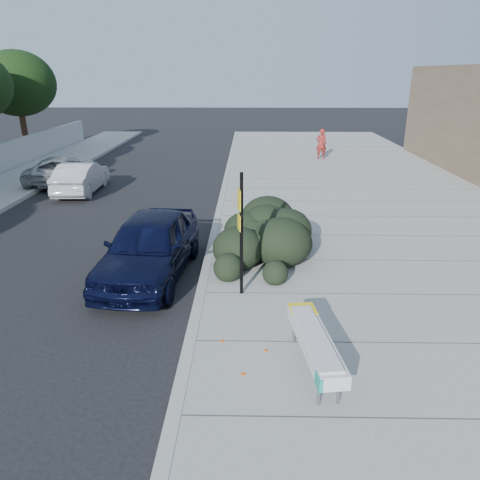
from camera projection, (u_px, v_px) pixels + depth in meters
The scene contains 12 objects.
ground at pixel (201, 299), 10.58m from camera, with size 120.00×120.00×0.00m, color black.
sidewalk_near at pixel (388, 228), 15.15m from camera, with size 11.20×50.00×0.15m, color gray.
curb_near at pixel (216, 226), 15.25m from camera, with size 0.22×50.00×0.17m, color #9E9E99.
tree_far_f at pixel (17, 84), 27.26m from camera, with size 4.40×4.40×6.07m.
bench at pixel (315, 342), 7.61m from camera, with size 0.74×2.32×0.68m.
bike_rack at pixel (261, 220), 13.58m from camera, with size 0.27×0.70×1.06m.
sign_post at pixel (241, 228), 9.98m from camera, with size 0.13×0.31×2.75m.
hedge at pixel (264, 226), 12.59m from camera, with size 2.03×4.05×1.52m, color black.
sedan_navy at pixel (150, 246), 11.53m from camera, with size 1.86×4.62×1.57m, color black.
wagon_silver at pixel (81, 177), 19.67m from camera, with size 1.37×3.93×1.30m, color silver.
suv_silver at pixel (62, 170), 21.42m from camera, with size 2.03×4.40×1.22m, color #9B9EA1.
pedestrian at pixel (321, 144), 26.43m from camera, with size 0.61×0.40×1.68m, color maroon.
Camera 1 is at (1.07, -9.48, 4.84)m, focal length 35.00 mm.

